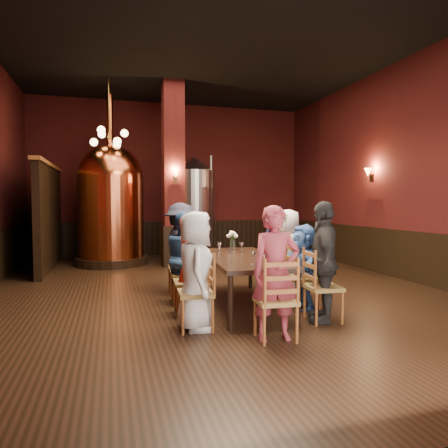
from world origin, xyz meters
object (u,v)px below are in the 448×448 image
object	(u,v)px
person_1	(189,266)
person_2	(185,258)
steel_vessel	(195,207)
person_0	(196,271)
copper_kettle	(111,203)
rose_vase	(233,237)
dining_table	(242,261)

from	to	relation	value
person_1	person_2	size ratio (longest dim) A/B	0.97
steel_vessel	person_0	bearing A→B (deg)	-101.54
person_1	copper_kettle	size ratio (longest dim) A/B	0.32
steel_vessel	rose_vase	world-z (taller)	steel_vessel
person_0	rose_vase	world-z (taller)	person_0
person_0	copper_kettle	bearing A→B (deg)	17.48
dining_table	person_0	bearing A→B (deg)	-130.36
person_2	steel_vessel	world-z (taller)	steel_vessel
person_0	rose_vase	size ratio (longest dim) A/B	4.39
copper_kettle	rose_vase	distance (m)	4.38
dining_table	rose_vase	size ratio (longest dim) A/B	7.38
person_0	dining_table	bearing A→B (deg)	-37.12
dining_table	rose_vase	xyz separation A→B (m)	(0.12, 0.89, 0.28)
person_1	rose_vase	bearing A→B (deg)	-53.25
person_1	steel_vessel	distance (m)	5.93
person_0	person_1	bearing A→B (deg)	3.24
person_1	rose_vase	xyz separation A→B (m)	(0.99, 1.16, 0.28)
person_2	rose_vase	xyz separation A→B (m)	(0.94, 0.50, 0.25)
person_0	person_2	xyz separation A→B (m)	(0.10, 1.33, -0.02)
copper_kettle	steel_vessel	world-z (taller)	copper_kettle
copper_kettle	rose_vase	size ratio (longest dim) A/B	12.73
copper_kettle	rose_vase	bearing A→B (deg)	-62.08
dining_table	copper_kettle	xyz separation A→B (m)	(-1.91, 4.72, 0.86)
dining_table	steel_vessel	distance (m)	5.55
dining_table	rose_vase	distance (m)	0.94
copper_kettle	rose_vase	xyz separation A→B (m)	(2.03, -3.83, -0.58)
person_0	person_1	xyz separation A→B (m)	(0.05, 0.67, -0.04)
person_0	steel_vessel	distance (m)	6.58
person_2	copper_kettle	size ratio (longest dim) A/B	0.34
person_1	rose_vase	world-z (taller)	person_1
person_1	person_2	distance (m)	0.66
dining_table	person_1	distance (m)	0.91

